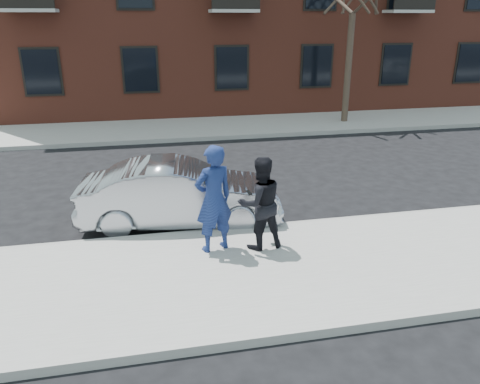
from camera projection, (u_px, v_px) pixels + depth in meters
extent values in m
plane|color=black|center=(359.00, 260.00, 8.66)|extent=(100.00, 100.00, 0.00)
cube|color=gray|center=(365.00, 263.00, 8.40)|extent=(50.00, 3.50, 0.15)
cube|color=#999691|center=(327.00, 222.00, 10.05)|extent=(50.00, 0.10, 0.15)
cube|color=gray|center=(238.00, 126.00, 18.94)|extent=(50.00, 3.50, 0.15)
cube|color=#999691|center=(247.00, 137.00, 17.29)|extent=(50.00, 0.10, 0.15)
cube|color=black|center=(42.00, 72.00, 18.31)|extent=(1.30, 0.06, 1.70)
cube|color=black|center=(317.00, 66.00, 20.49)|extent=(1.30, 0.06, 1.70)
cube|color=black|center=(470.00, 63.00, 21.95)|extent=(1.30, 0.06, 1.70)
cylinder|color=#35291F|center=(348.00, 69.00, 18.81)|extent=(0.26, 0.26, 4.20)
imported|color=#999BA3|center=(180.00, 194.00, 9.93)|extent=(4.35, 1.90, 1.39)
imported|color=navy|center=(214.00, 199.00, 8.39)|extent=(0.85, 0.69, 2.00)
cube|color=black|center=(205.00, 181.00, 8.45)|extent=(0.11, 0.14, 0.08)
imported|color=black|center=(260.00, 203.00, 8.53)|extent=(0.95, 0.79, 1.76)
cube|color=black|center=(249.00, 193.00, 8.58)|extent=(0.11, 0.15, 0.06)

